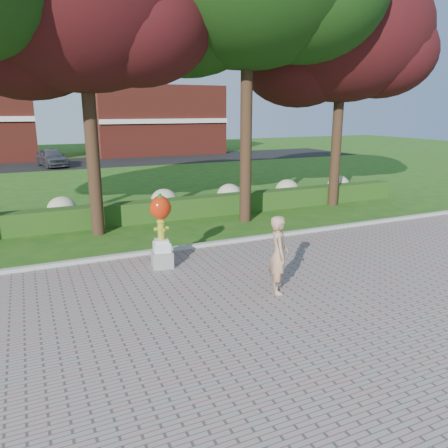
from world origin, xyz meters
The scene contains 12 objects.
ground centered at (0.00, 0.00, 0.00)m, with size 100.00×100.00×0.00m, color #215816.
walkway centered at (0.00, -4.00, 0.02)m, with size 40.00×14.00×0.04m, color gray.
curb centered at (0.00, 3.00, 0.07)m, with size 40.00×0.18×0.15m, color #ADADA5.
lawn_hedge centered at (0.00, 7.00, 0.40)m, with size 24.00×0.70×0.80m, color #224B15.
hydrangea_row centered at (0.57, 8.00, 0.55)m, with size 20.10×1.10×0.99m.
street centered at (0.00, 28.00, 0.01)m, with size 50.00×8.00×0.02m, color black.
building_right centered at (8.00, 34.00, 3.20)m, with size 12.00×8.00×6.40m, color maroon.
tree_mid_left centered at (-2.10, 6.08, 7.30)m, with size 8.25×7.04×10.69m.
tree_far_right centered at (8.40, 6.58, 6.97)m, with size 7.88×6.72×10.21m.
hydrant_sculpture centered at (-0.95, 1.79, 1.11)m, with size 0.62×0.62×2.03m.
woman centered at (1.04, -0.99, 0.96)m, with size 0.67×0.44×1.84m, color tan.
parked_car centered at (-2.23, 26.39, 0.71)m, with size 1.63×4.06×1.38m, color #46484F.
Camera 1 is at (-4.08, -9.19, 4.22)m, focal length 35.00 mm.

